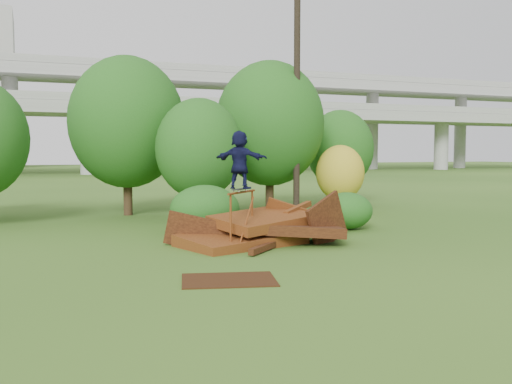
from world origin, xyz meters
name	(u,v)px	position (x,y,z in m)	size (l,w,h in m)	color
ground	(311,256)	(0.00, 0.00, 0.00)	(240.00, 240.00, 0.00)	#2D5116
scrap_pile	(263,230)	(-0.46, 2.32, 0.41)	(5.69, 3.61, 1.92)	#4B1F0D
grind_rail	(242,209)	(-1.26, 1.95, 1.12)	(1.33, 1.36, 1.64)	brown
skateboard	(240,189)	(-1.36, 1.85, 1.70)	(0.66, 0.67, 0.08)	black
skater	(240,160)	(-1.36, 1.85, 2.55)	(1.54, 0.49, 1.66)	#0F1134
flat_plate	(229,280)	(-3.02, -1.98, 0.01)	(2.01, 1.44, 0.03)	#32190A
tree_1	(127,122)	(-2.96, 11.78, 4.07)	(4.99, 4.99, 6.94)	black
tree_2	(199,149)	(-0.65, 8.52, 2.90)	(3.49, 3.49, 4.92)	black
tree_3	(270,124)	(3.48, 11.01, 4.09)	(5.04, 5.04, 6.99)	black
tree_4	(340,173)	(6.46, 9.67, 1.80)	(2.25, 2.25, 3.10)	black
tree_5	(340,149)	(8.32, 12.93, 2.94)	(3.56, 3.56, 5.00)	black
shrub_left	(205,209)	(-1.42, 5.15, 0.83)	(2.39, 2.21, 1.66)	#1B4B14
shrub_right	(347,211)	(3.57, 4.20, 0.67)	(1.89, 1.73, 1.34)	#1B4B14
utility_pole	(297,88)	(4.04, 9.31, 5.57)	(1.40, 0.28, 10.99)	black
freeway_overpass	(86,93)	(0.00, 62.92, 10.32)	(160.00, 15.00, 13.70)	gray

